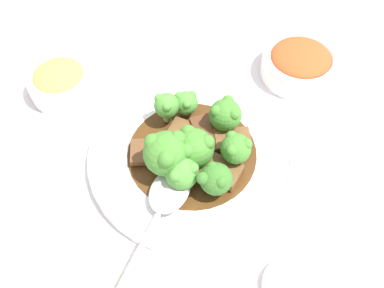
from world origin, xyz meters
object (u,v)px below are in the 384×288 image
(beef_strip_1, at_px, (206,135))
(beef_strip_4, at_px, (218,170))
(broccoli_floret_1, at_px, (166,153))
(broccoli_floret_3, at_px, (194,148))
(broccoli_floret_0, at_px, (182,172))
(broccoli_floret_6, at_px, (236,148))
(beef_strip_2, at_px, (232,141))
(main_plate, at_px, (192,155))
(beef_strip_3, at_px, (178,136))
(sauce_dish, at_px, (291,286))
(broccoli_floret_5, at_px, (212,180))
(serving_spoon, at_px, (164,202))
(broccoli_floret_7, at_px, (167,105))
(beef_strip_0, at_px, (149,152))
(broccoli_floret_4, at_px, (186,103))
(side_bowl_kimchi, at_px, (300,63))
(side_bowl_appetizer, at_px, (60,81))
(broccoli_floret_2, at_px, (225,114))

(beef_strip_1, height_order, beef_strip_4, beef_strip_1)
(broccoli_floret_1, bearing_deg, broccoli_floret_3, -96.17)
(broccoli_floret_0, relative_size, broccoli_floret_6, 0.90)
(beef_strip_2, relative_size, broccoli_floret_0, 1.23)
(broccoli_floret_1, bearing_deg, beef_strip_4, -120.02)
(main_plate, bearing_deg, broccoli_floret_6, -134.18)
(beef_strip_3, height_order, sauce_dish, beef_strip_3)
(broccoli_floret_5, bearing_deg, serving_spoon, 82.09)
(broccoli_floret_7, bearing_deg, broccoli_floret_0, 165.60)
(beef_strip_0, bearing_deg, broccoli_floret_6, -122.90)
(sauce_dish, bearing_deg, broccoli_floret_4, 0.09)
(broccoli_floret_0, relative_size, broccoli_floret_7, 0.96)
(side_bowl_kimchi, bearing_deg, broccoli_floret_7, 92.15)
(beef_strip_3, bearing_deg, sauce_dish, -172.67)
(broccoli_floret_7, distance_m, side_bowl_appetizer, 0.17)
(beef_strip_0, xyz_separation_m, beef_strip_1, (-0.01, -0.08, 0.00))
(beef_strip_0, relative_size, broccoli_floret_2, 1.07)
(beef_strip_4, relative_size, broccoli_floret_4, 1.77)
(broccoli_floret_3, relative_size, side_bowl_appetizer, 0.57)
(broccoli_floret_3, relative_size, broccoli_floret_4, 1.46)
(beef_strip_2, xyz_separation_m, broccoli_floret_5, (-0.05, 0.06, 0.02))
(broccoli_floret_0, bearing_deg, broccoli_floret_1, 16.81)
(beef_strip_2, bearing_deg, broccoli_floret_7, 37.65)
(broccoli_floret_5, xyz_separation_m, sauce_dish, (-0.14, -0.03, -0.04))
(beef_strip_0, relative_size, broccoli_floret_0, 1.30)
(broccoli_floret_1, relative_size, broccoli_floret_6, 1.28)
(beef_strip_1, height_order, serving_spoon, same)
(broccoli_floret_3, distance_m, broccoli_floret_7, 0.08)
(broccoli_floret_2, xyz_separation_m, broccoli_floret_4, (0.05, 0.03, -0.01))
(serving_spoon, height_order, sauce_dish, serving_spoon)
(beef_strip_2, height_order, broccoli_floret_6, broccoli_floret_6)
(beef_strip_2, xyz_separation_m, beef_strip_4, (-0.03, 0.04, -0.00))
(broccoli_floret_7, bearing_deg, broccoli_floret_6, -154.96)
(beef_strip_0, distance_m, broccoli_floret_7, 0.07)
(sauce_dish, bearing_deg, broccoli_floret_3, 8.18)
(broccoli_floret_3, bearing_deg, beef_strip_1, -51.43)
(broccoli_floret_7, height_order, side_bowl_appetizer, broccoli_floret_7)
(beef_strip_2, height_order, broccoli_floret_5, broccoli_floret_5)
(sauce_dish, bearing_deg, side_bowl_kimchi, -35.28)
(broccoli_floret_2, height_order, side_bowl_kimchi, broccoli_floret_2)
(broccoli_floret_5, bearing_deg, broccoli_floret_4, -11.76)
(beef_strip_1, bearing_deg, main_plate, 109.99)
(beef_strip_3, distance_m, broccoli_floret_6, 0.08)
(broccoli_floret_1, bearing_deg, broccoli_floret_2, -76.09)
(broccoli_floret_1, bearing_deg, broccoli_floret_6, -108.90)
(broccoli_floret_5, height_order, sauce_dish, broccoli_floret_5)
(beef_strip_0, relative_size, beef_strip_4, 0.87)
(beef_strip_1, height_order, broccoli_floret_7, broccoli_floret_7)
(beef_strip_4, distance_m, broccoli_floret_6, 0.04)
(beef_strip_2, height_order, broccoli_floret_0, broccoli_floret_0)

